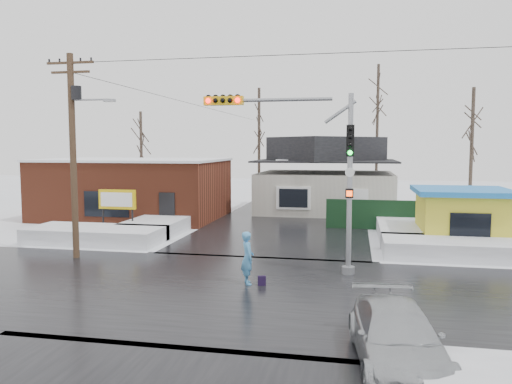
% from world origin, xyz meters
% --- Properties ---
extents(ground, '(120.00, 120.00, 0.00)m').
position_xyz_m(ground, '(0.00, 0.00, 0.00)').
color(ground, white).
rests_on(ground, ground).
extents(road_ns, '(10.00, 120.00, 0.02)m').
position_xyz_m(road_ns, '(0.00, 0.00, 0.01)').
color(road_ns, black).
rests_on(road_ns, ground).
extents(road_ew, '(120.00, 10.00, 0.02)m').
position_xyz_m(road_ew, '(0.00, 0.00, 0.01)').
color(road_ew, black).
rests_on(road_ew, ground).
extents(snowbank_nw, '(7.00, 3.00, 0.80)m').
position_xyz_m(snowbank_nw, '(-9.00, 7.00, 0.40)').
color(snowbank_nw, white).
rests_on(snowbank_nw, ground).
extents(snowbank_ne, '(7.00, 3.00, 0.80)m').
position_xyz_m(snowbank_ne, '(9.00, 7.00, 0.40)').
color(snowbank_ne, white).
rests_on(snowbank_ne, ground).
extents(snowbank_nside_w, '(3.00, 8.00, 0.80)m').
position_xyz_m(snowbank_nside_w, '(-7.00, 12.00, 0.40)').
color(snowbank_nside_w, white).
rests_on(snowbank_nside_w, ground).
extents(snowbank_nside_e, '(3.00, 8.00, 0.80)m').
position_xyz_m(snowbank_nside_e, '(7.00, 12.00, 0.40)').
color(snowbank_nside_e, white).
rests_on(snowbank_nside_e, ground).
extents(traffic_signal, '(6.05, 0.68, 7.00)m').
position_xyz_m(traffic_signal, '(2.43, 2.97, 4.54)').
color(traffic_signal, gray).
rests_on(traffic_signal, ground).
extents(utility_pole, '(3.15, 0.44, 9.00)m').
position_xyz_m(utility_pole, '(-7.93, 3.50, 5.11)').
color(utility_pole, '#382619').
rests_on(utility_pole, ground).
extents(brick_building, '(12.20, 8.20, 4.12)m').
position_xyz_m(brick_building, '(-11.00, 15.99, 2.08)').
color(brick_building, brown).
rests_on(brick_building, ground).
extents(marquee_sign, '(2.20, 0.21, 2.55)m').
position_xyz_m(marquee_sign, '(-9.00, 9.49, 1.92)').
color(marquee_sign, black).
rests_on(marquee_sign, ground).
extents(house, '(10.40, 8.40, 5.76)m').
position_xyz_m(house, '(2.00, 22.00, 2.62)').
color(house, beige).
rests_on(house, ground).
extents(kiosk, '(4.60, 4.60, 2.88)m').
position_xyz_m(kiosk, '(9.50, 9.99, 1.46)').
color(kiosk, gold).
rests_on(kiosk, ground).
extents(fence, '(8.00, 0.12, 1.80)m').
position_xyz_m(fence, '(6.50, 14.00, 0.90)').
color(fence, black).
rests_on(fence, ground).
extents(tree_far_left, '(3.00, 3.00, 10.00)m').
position_xyz_m(tree_far_left, '(-4.00, 26.00, 7.95)').
color(tree_far_left, '#332821').
rests_on(tree_far_left, ground).
extents(tree_far_mid, '(3.00, 3.00, 12.00)m').
position_xyz_m(tree_far_mid, '(6.00, 28.00, 9.54)').
color(tree_far_mid, '#332821').
rests_on(tree_far_mid, ground).
extents(tree_far_right, '(3.00, 3.00, 9.00)m').
position_xyz_m(tree_far_right, '(12.00, 20.00, 7.16)').
color(tree_far_right, '#332821').
rests_on(tree_far_right, ground).
extents(tree_far_west, '(3.00, 3.00, 8.00)m').
position_xyz_m(tree_far_west, '(-14.00, 24.00, 6.36)').
color(tree_far_west, '#332821').
rests_on(tree_far_west, ground).
extents(pedestrian, '(0.70, 0.82, 1.91)m').
position_xyz_m(pedestrian, '(0.44, 0.81, 0.96)').
color(pedestrian, '#478FC7').
rests_on(pedestrian, ground).
extents(car, '(2.36, 4.78, 1.34)m').
position_xyz_m(car, '(5.19, -5.16, 0.67)').
color(car, '#AFB3B7').
rests_on(car, ground).
extents(shopping_bag, '(0.30, 0.21, 0.35)m').
position_xyz_m(shopping_bag, '(0.99, 0.68, 0.17)').
color(shopping_bag, black).
rests_on(shopping_bag, ground).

